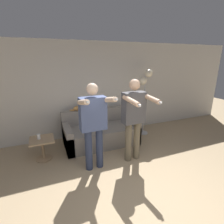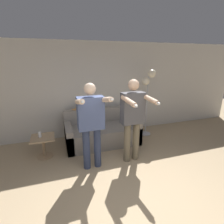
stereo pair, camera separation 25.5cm
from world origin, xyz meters
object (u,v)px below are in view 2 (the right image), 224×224
at_px(couch, 102,132).
at_px(person_left, 91,121).
at_px(cat, 82,107).
at_px(cup, 40,135).
at_px(person_right, 133,116).
at_px(floor_lamp, 148,85).
at_px(side_table, 43,142).

relative_size(couch, person_left, 1.08).
distance_m(cat, cup, 1.28).
bearing_deg(cat, person_right, -59.63).
distance_m(cat, floor_lamp, 1.90).
bearing_deg(couch, cat, 139.58).
relative_size(person_left, floor_lamp, 0.93).
bearing_deg(cup, floor_lamp, 7.45).
distance_m(floor_lamp, side_table, 3.04).
xyz_separation_m(couch, person_left, (-0.48, -1.04, 0.74)).
xyz_separation_m(couch, person_right, (0.39, -1.04, 0.75)).
bearing_deg(cat, cup, -149.19).
bearing_deg(side_table, person_right, -22.51).
bearing_deg(couch, person_right, -69.33).
relative_size(person_left, cat, 3.87).
xyz_separation_m(cat, floor_lamp, (1.80, -0.25, 0.55)).
distance_m(person_left, cup, 1.36).
xyz_separation_m(couch, side_table, (-1.43, -0.28, 0.07)).
distance_m(person_left, floor_lamp, 2.22).
height_order(side_table, cup, cup).
height_order(couch, person_left, person_left).
bearing_deg(cup, person_left, -37.57).
xyz_separation_m(couch, floor_lamp, (1.37, 0.11, 1.19)).
height_order(person_left, side_table, person_left).
distance_m(person_left, person_right, 0.87).
distance_m(couch, cat, 0.85).
distance_m(person_right, floor_lamp, 1.57).
relative_size(cat, side_table, 0.90).
bearing_deg(floor_lamp, person_left, -148.06).
xyz_separation_m(person_left, cat, (0.04, 1.40, -0.11)).
bearing_deg(person_right, cup, 154.62).
relative_size(person_right, side_table, 3.53).
bearing_deg(floor_lamp, cat, 171.94).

